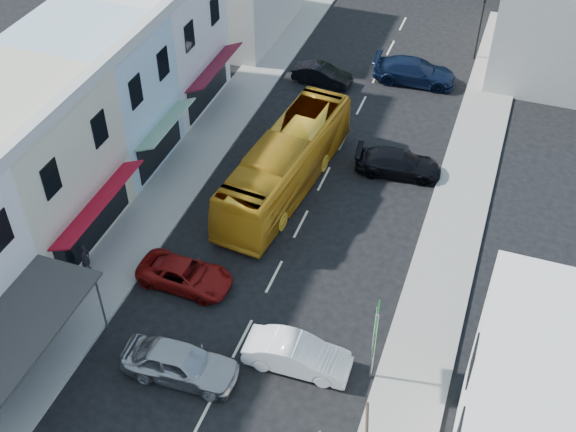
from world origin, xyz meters
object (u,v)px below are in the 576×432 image
(car_red, at_px, (185,273))
(direction_sign, at_px, (374,347))
(bus, at_px, (286,165))
(traffic_signal, at_px, (480,28))
(car_silver, at_px, (181,365))
(car_white, at_px, (297,355))
(pedestrian_left, at_px, (85,258))

(car_red, bearing_deg, direction_sign, -101.93)
(bus, height_order, traffic_signal, traffic_signal)
(car_silver, bearing_deg, car_red, 20.89)
(bus, relative_size, car_white, 2.64)
(car_red, bearing_deg, bus, -11.88)
(car_red, xyz_separation_m, pedestrian_left, (-4.74, -0.88, 0.30))
(pedestrian_left, distance_m, direction_sign, 14.40)
(pedestrian_left, bearing_deg, traffic_signal, -31.10)
(bus, height_order, direction_sign, direction_sign)
(car_white, xyz_separation_m, car_red, (-6.50, 2.75, 0.00))
(car_red, height_order, traffic_signal, traffic_signal)
(pedestrian_left, xyz_separation_m, traffic_signal, (14.37, 27.18, 1.30))
(bus, relative_size, car_silver, 2.64)
(direction_sign, height_order, traffic_signal, traffic_signal)
(bus, xyz_separation_m, direction_sign, (7.55, -10.69, 0.42))
(car_white, bearing_deg, car_silver, 113.08)
(car_red, height_order, pedestrian_left, pedestrian_left)
(car_white, distance_m, direction_sign, 3.34)
(car_white, bearing_deg, car_red, 65.11)
(pedestrian_left, bearing_deg, direction_sign, -98.88)
(car_silver, relative_size, direction_sign, 1.12)
(car_red, distance_m, direction_sign, 9.91)
(car_red, xyz_separation_m, traffic_signal, (9.62, 26.30, 1.60))
(car_white, height_order, direction_sign, direction_sign)
(car_red, bearing_deg, traffic_signal, -18.53)
(car_silver, distance_m, car_white, 4.84)
(bus, bearing_deg, traffic_signal, 72.65)
(car_white, relative_size, pedestrian_left, 2.59)
(car_red, relative_size, traffic_signal, 1.00)
(bus, relative_size, car_red, 2.52)
(pedestrian_left, distance_m, traffic_signal, 30.78)
(bus, bearing_deg, car_red, -97.75)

